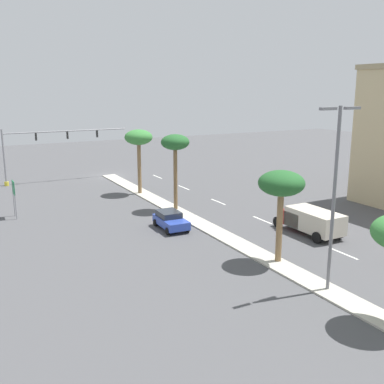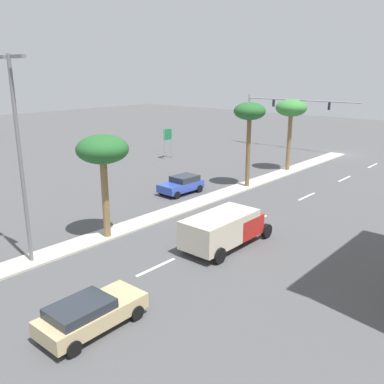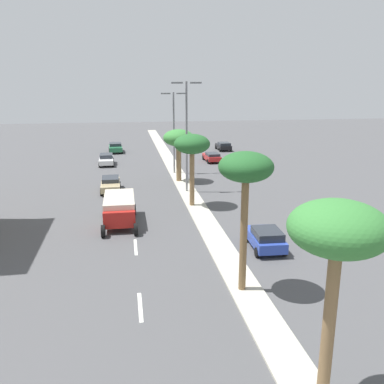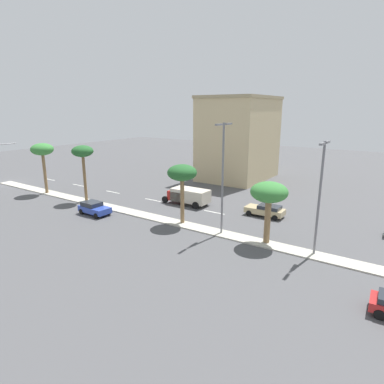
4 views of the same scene
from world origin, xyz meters
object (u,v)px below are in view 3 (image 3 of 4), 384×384
Objects in this scene: palm_tree_rear at (192,146)px; street_lamp_left at (187,129)px; sedan_red_front at (212,157)px; sedan_white_center at (106,159)px; sedan_tan_mid at (111,184)px; palm_tree_center at (338,234)px; palm_tree_right at (179,139)px; box_truck at (119,209)px; street_lamp_center at (174,126)px; palm_tree_near at (246,172)px; sedan_black_right at (223,146)px; sedan_green_outboard at (116,147)px; sedan_blue_left at (265,238)px.

palm_tree_rear is 5.03m from street_lamp_left.
sedan_red_front is 14.43m from sedan_white_center.
sedan_white_center is at bearing 93.84° from sedan_tan_mid.
palm_tree_center is 1.61× the size of sedan_white_center.
palm_tree_right is 0.93× the size of box_truck.
street_lamp_left is 1.13× the size of street_lamp_center.
palm_tree_near is 25.33m from palm_tree_right.
palm_tree_rear is at bearing -41.79° from sedan_tan_mid.
sedan_tan_mid is (-7.48, 22.28, -5.75)m from palm_tree_near.
sedan_red_front is at bearing -112.53° from sedan_black_right.
sedan_green_outboard is 42.62m from sedan_blue_left.
box_truck is at bearing -115.90° from sedan_black_right.
palm_tree_near is at bearing -71.44° from sedan_tan_mid.
palm_tree_right is at bearing 22.05° from sedan_tan_mid.
sedan_blue_left is at bearing -82.51° from street_lamp_center.
palm_tree_center is 33.56m from palm_tree_right.
sedan_green_outboard is 0.96× the size of sedan_tan_mid.
palm_tree_rear reaches higher than sedan_tan_mid.
palm_tree_right is (-0.58, 33.52, -1.53)m from palm_tree_center.
palm_tree_rear is at bearing 30.50° from box_truck.
palm_tree_right reaches higher than sedan_blue_left.
sedan_red_front is (6.08, 11.05, -4.04)m from palm_tree_right.
sedan_black_right is at bearing 58.34° from street_lamp_center.
box_truck is at bearing -149.50° from palm_tree_rear.
sedan_black_right is 0.90× the size of sedan_tan_mid.
palm_tree_right is at bearing 99.05° from sedan_blue_left.
palm_tree_center is at bearing -88.47° from palm_tree_rear.
box_truck reaches higher than sedan_blue_left.
palm_tree_right is at bearing -53.36° from sedan_white_center.
box_truck is (-12.48, -24.33, 0.48)m from sedan_red_front.
sedan_red_front is (-3.90, -9.41, -0.02)m from sedan_black_right.
box_truck is (-9.59, 6.71, 0.40)m from sedan_blue_left.
street_lamp_center reaches higher than sedan_black_right.
street_lamp_left is at bearing 89.68° from palm_tree_near.
palm_tree_right is at bearing -89.95° from street_lamp_center.
sedan_green_outboard is 24.32m from sedan_tan_mid.
street_lamp_center reaches higher than palm_tree_center.
sedan_red_front is at bearing 84.68° from sedan_blue_left.
sedan_white_center is 24.59m from box_truck.
palm_tree_right is at bearing 89.63° from palm_tree_rear.
palm_tree_rear reaches higher than sedan_blue_left.
street_lamp_center is at bearing -39.82° from sedan_white_center.
palm_tree_rear reaches higher than palm_tree_right.
street_lamp_left is 2.39× the size of sedan_white_center.
sedan_white_center is (-8.35, 11.23, -4.00)m from palm_tree_right.
palm_tree_right is at bearing -116.00° from sedan_black_right.
street_lamp_center reaches higher than sedan_red_front.
palm_tree_right is 23.11m from sedan_black_right.
palm_tree_right is (-0.09, 25.27, -1.75)m from palm_tree_near.
sedan_green_outboard is 1.02× the size of sedan_red_front.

